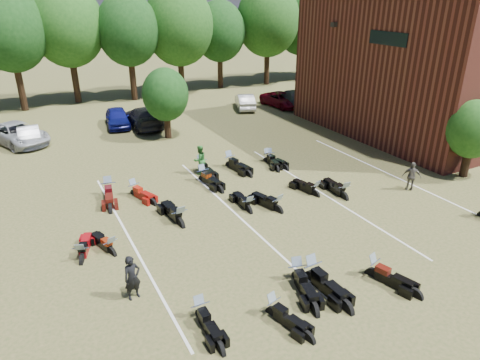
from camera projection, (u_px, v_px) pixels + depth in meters
ground at (327, 227)px, 18.98m from camera, size 160.00×160.00×0.00m
car_1 at (29, 134)px, 29.32m from camera, size 1.45×3.90×1.27m
car_2 at (18, 134)px, 29.09m from camera, size 4.42×5.79×1.46m
car_3 at (144, 117)px, 32.78m from camera, size 2.23×5.36×1.55m
car_4 at (117, 118)px, 32.93m from camera, size 2.26×4.36×1.42m
car_5 at (245, 101)px, 37.98m from camera, size 2.74×4.27×1.33m
car_6 at (282, 100)px, 38.69m from camera, size 2.54×4.77×1.28m
car_7 at (292, 98)px, 39.08m from camera, size 2.96×5.25×1.44m
person_black at (132, 278)px, 14.30m from camera, size 0.67×0.51×1.63m
person_green at (200, 160)px, 24.26m from camera, size 0.96×0.83×1.70m
person_grey at (412, 176)px, 22.25m from camera, size 0.90×0.93×1.56m
motorcycle_0 at (201, 319)px, 13.68m from camera, size 0.68×2.09×1.16m
motorcycle_2 at (273, 315)px, 13.83m from camera, size 1.13×2.11×1.13m
motorcycle_3 at (296, 281)px, 15.47m from camera, size 1.31×2.46×1.31m
motorcycle_4 at (311, 280)px, 15.49m from camera, size 0.88×2.54×1.40m
motorcycle_5 at (373, 276)px, 15.73m from camera, size 1.29×2.34×1.24m
motorcycle_7 at (83, 261)px, 16.60m from camera, size 1.35×2.20×1.17m
motorcycle_8 at (112, 254)px, 17.07m from camera, size 1.25×2.13×1.13m
motorcycle_9 at (181, 225)px, 19.15m from camera, size 1.02×2.53×1.38m
motorcycle_10 at (249, 211)px, 20.35m from camera, size 0.71×2.12×1.18m
motorcycle_11 at (277, 211)px, 20.35m from camera, size 1.36×2.43×1.29m
motorcycle_12 at (315, 196)px, 21.94m from camera, size 1.11×2.22×1.19m
motorcycle_13 at (344, 198)px, 21.65m from camera, size 0.87×2.39×1.31m
motorcycle_14 at (109, 195)px, 21.98m from camera, size 1.23×2.62×1.40m
motorcycle_15 at (135, 195)px, 22.00m from camera, size 1.35×2.27×1.21m
motorcycle_16 at (201, 171)px, 24.99m from camera, size 0.79×2.39×1.33m
motorcycle_17 at (203, 181)px, 23.63m from camera, size 1.08×2.45×1.32m
motorcycle_18 at (269, 162)px, 26.29m from camera, size 1.14×2.22×1.18m
motorcycle_19 at (230, 167)px, 25.53m from camera, size 1.20×2.56×1.37m
motorcycle_20 at (267, 162)px, 26.25m from camera, size 1.11×2.24×1.20m
tree_line at (126, 30)px, 39.48m from camera, size 56.00×6.00×9.79m
young_tree_near_building at (473, 129)px, 23.16m from camera, size 2.80×2.80×4.16m
young_tree_midfield at (165, 95)px, 29.43m from camera, size 3.20×3.20×4.70m
parking_lines at (236, 214)px, 20.13m from camera, size 20.10×14.00×0.01m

